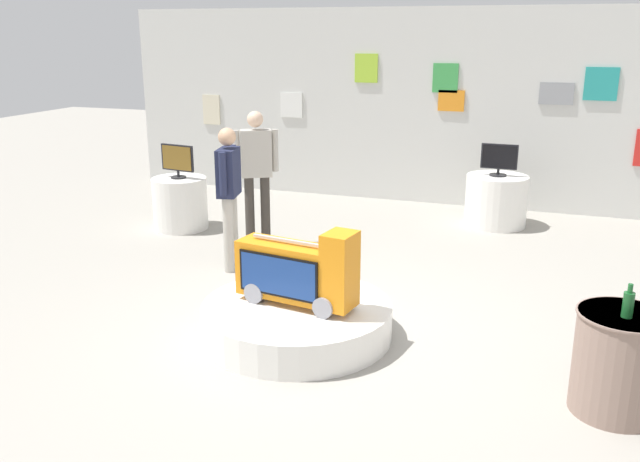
{
  "coord_description": "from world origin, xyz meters",
  "views": [
    {
      "loc": [
        1.78,
        -5.5,
        2.66
      ],
      "look_at": [
        -0.24,
        0.24,
        0.86
      ],
      "focal_mm": 37.97,
      "sensor_mm": 36.0,
      "label": 1
    }
  ],
  "objects_px": {
    "shopper_browsing_rear": "(229,188)",
    "tv_on_left_rear": "(499,159)",
    "side_table_round": "(619,362)",
    "shopper_browsing_near_truck": "(256,168)",
    "main_display_pedestal": "(297,320)",
    "display_pedestal_center_rear": "(180,203)",
    "bottle_on_side_table": "(628,304)",
    "novelty_firetruck_tv": "(298,273)",
    "tv_on_center_rear": "(177,160)",
    "display_pedestal_left_rear": "(496,201)"
  },
  "relations": [
    {
      "from": "novelty_firetruck_tv",
      "to": "shopper_browsing_rear",
      "type": "height_order",
      "value": "shopper_browsing_rear"
    },
    {
      "from": "main_display_pedestal",
      "to": "side_table_round",
      "type": "bearing_deg",
      "value": -8.88
    },
    {
      "from": "main_display_pedestal",
      "to": "novelty_firetruck_tv",
      "type": "xyz_separation_m",
      "value": [
        0.02,
        -0.01,
        0.46
      ]
    },
    {
      "from": "tv_on_left_rear",
      "to": "tv_on_center_rear",
      "type": "height_order",
      "value": "tv_on_center_rear"
    },
    {
      "from": "display_pedestal_left_rear",
      "to": "shopper_browsing_near_truck",
      "type": "xyz_separation_m",
      "value": [
        -2.79,
        -1.96,
        0.65
      ]
    },
    {
      "from": "tv_on_left_rear",
      "to": "display_pedestal_center_rear",
      "type": "distance_m",
      "value": 4.48
    },
    {
      "from": "display_pedestal_left_rear",
      "to": "tv_on_center_rear",
      "type": "xyz_separation_m",
      "value": [
        -4.13,
        -1.62,
        0.61
      ]
    },
    {
      "from": "display_pedestal_center_rear",
      "to": "bottle_on_side_table",
      "type": "height_order",
      "value": "bottle_on_side_table"
    },
    {
      "from": "bottle_on_side_table",
      "to": "shopper_browsing_rear",
      "type": "xyz_separation_m",
      "value": [
        -4.0,
        1.9,
        0.1
      ]
    },
    {
      "from": "display_pedestal_center_rear",
      "to": "tv_on_center_rear",
      "type": "xyz_separation_m",
      "value": [
        0.0,
        -0.0,
        0.61
      ]
    },
    {
      "from": "tv_on_center_rear",
      "to": "shopper_browsing_rear",
      "type": "xyz_separation_m",
      "value": [
        1.43,
        -1.29,
        -0.01
      ]
    },
    {
      "from": "main_display_pedestal",
      "to": "shopper_browsing_near_truck",
      "type": "xyz_separation_m",
      "value": [
        -1.46,
        2.38,
        0.86
      ]
    },
    {
      "from": "main_display_pedestal",
      "to": "tv_on_center_rear",
      "type": "relative_size",
      "value": 3.26
    },
    {
      "from": "shopper_browsing_near_truck",
      "to": "tv_on_left_rear",
      "type": "bearing_deg",
      "value": 35.01
    },
    {
      "from": "display_pedestal_left_rear",
      "to": "novelty_firetruck_tv",
      "type": "bearing_deg",
      "value": -106.75
    },
    {
      "from": "side_table_round",
      "to": "bottle_on_side_table",
      "type": "distance_m",
      "value": 0.48
    },
    {
      "from": "main_display_pedestal",
      "to": "bottle_on_side_table",
      "type": "bearing_deg",
      "value": -10.12
    },
    {
      "from": "tv_on_center_rear",
      "to": "display_pedestal_left_rear",
      "type": "bearing_deg",
      "value": 21.4
    },
    {
      "from": "main_display_pedestal",
      "to": "shopper_browsing_near_truck",
      "type": "height_order",
      "value": "shopper_browsing_near_truck"
    },
    {
      "from": "tv_on_left_rear",
      "to": "tv_on_center_rear",
      "type": "bearing_deg",
      "value": -158.65
    },
    {
      "from": "display_pedestal_left_rear",
      "to": "tv_on_left_rear",
      "type": "xyz_separation_m",
      "value": [
        0.0,
        -0.0,
        0.6
      ]
    },
    {
      "from": "novelty_firetruck_tv",
      "to": "tv_on_center_rear",
      "type": "bearing_deg",
      "value": 135.95
    },
    {
      "from": "display_pedestal_left_rear",
      "to": "tv_on_center_rear",
      "type": "distance_m",
      "value": 4.48
    },
    {
      "from": "main_display_pedestal",
      "to": "tv_on_center_rear",
      "type": "bearing_deg",
      "value": 135.85
    },
    {
      "from": "shopper_browsing_near_truck",
      "to": "novelty_firetruck_tv",
      "type": "bearing_deg",
      "value": -58.17
    },
    {
      "from": "display_pedestal_left_rear",
      "to": "bottle_on_side_table",
      "type": "relative_size",
      "value": 3.53
    },
    {
      "from": "novelty_firetruck_tv",
      "to": "shopper_browsing_near_truck",
      "type": "height_order",
      "value": "shopper_browsing_near_truck"
    },
    {
      "from": "shopper_browsing_rear",
      "to": "display_pedestal_center_rear",
      "type": "bearing_deg",
      "value": 137.98
    },
    {
      "from": "tv_on_left_rear",
      "to": "shopper_browsing_near_truck",
      "type": "xyz_separation_m",
      "value": [
        -2.79,
        -1.96,
        0.06
      ]
    },
    {
      "from": "display_pedestal_left_rear",
      "to": "main_display_pedestal",
      "type": "bearing_deg",
      "value": -107.04
    },
    {
      "from": "novelty_firetruck_tv",
      "to": "tv_on_left_rear",
      "type": "xyz_separation_m",
      "value": [
        1.31,
        4.35,
        0.34
      ]
    },
    {
      "from": "novelty_firetruck_tv",
      "to": "side_table_round",
      "type": "xyz_separation_m",
      "value": [
        2.61,
        -0.4,
        -0.22
      ]
    },
    {
      "from": "main_display_pedestal",
      "to": "tv_on_left_rear",
      "type": "distance_m",
      "value": 4.61
    },
    {
      "from": "tv_on_left_rear",
      "to": "display_pedestal_left_rear",
      "type": "bearing_deg",
      "value": 91.05
    },
    {
      "from": "side_table_round",
      "to": "shopper_browsing_rear",
      "type": "height_order",
      "value": "shopper_browsing_rear"
    },
    {
      "from": "tv_on_left_rear",
      "to": "display_pedestal_center_rear",
      "type": "bearing_deg",
      "value": -158.7
    },
    {
      "from": "display_pedestal_center_rear",
      "to": "side_table_round",
      "type": "distance_m",
      "value": 6.27
    },
    {
      "from": "bottle_on_side_table",
      "to": "display_pedestal_center_rear",
      "type": "bearing_deg",
      "value": 149.56
    },
    {
      "from": "side_table_round",
      "to": "shopper_browsing_near_truck",
      "type": "height_order",
      "value": "shopper_browsing_near_truck"
    },
    {
      "from": "tv_on_left_rear",
      "to": "shopper_browsing_near_truck",
      "type": "bearing_deg",
      "value": -144.99
    },
    {
      "from": "display_pedestal_left_rear",
      "to": "display_pedestal_center_rear",
      "type": "height_order",
      "value": "same"
    },
    {
      "from": "main_display_pedestal",
      "to": "tv_on_left_rear",
      "type": "relative_size",
      "value": 3.43
    },
    {
      "from": "shopper_browsing_near_truck",
      "to": "side_table_round",
      "type": "bearing_deg",
      "value": -34.29
    },
    {
      "from": "novelty_firetruck_tv",
      "to": "tv_on_center_rear",
      "type": "xyz_separation_m",
      "value": [
        -2.82,
        2.73,
        0.36
      ]
    },
    {
      "from": "display_pedestal_center_rear",
      "to": "shopper_browsing_rear",
      "type": "xyz_separation_m",
      "value": [
        1.43,
        -1.29,
        0.6
      ]
    },
    {
      "from": "main_display_pedestal",
      "to": "novelty_firetruck_tv",
      "type": "distance_m",
      "value": 0.46
    },
    {
      "from": "tv_on_left_rear",
      "to": "bottle_on_side_table",
      "type": "height_order",
      "value": "tv_on_left_rear"
    },
    {
      "from": "shopper_browsing_rear",
      "to": "tv_on_left_rear",
      "type": "bearing_deg",
      "value": 47.04
    },
    {
      "from": "tv_on_center_rear",
      "to": "shopper_browsing_rear",
      "type": "height_order",
      "value": "shopper_browsing_rear"
    },
    {
      "from": "display_pedestal_left_rear",
      "to": "shopper_browsing_near_truck",
      "type": "bearing_deg",
      "value": -144.93
    }
  ]
}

